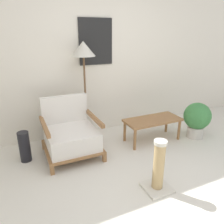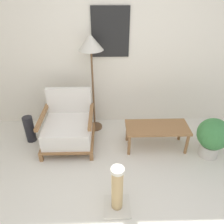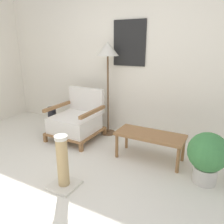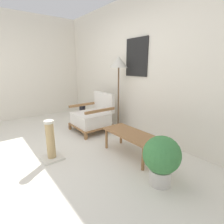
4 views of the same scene
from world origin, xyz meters
TOP-DOWN VIEW (x-y plane):
  - ground_plane at (0.00, 0.00)m, footprint 14.00×14.00m
  - wall_back at (0.00, 2.04)m, footprint 8.00×0.09m
  - armchair at (-0.65, 1.37)m, footprint 0.76×0.75m
  - floor_lamp at (-0.28, 1.78)m, footprint 0.36×0.36m
  - coffee_table at (0.67, 1.25)m, footprint 0.92×0.41m
  - vase at (-1.28, 1.46)m, footprint 0.15×0.15m
  - potted_plant at (1.41, 1.04)m, footprint 0.45×0.45m
  - scratching_post at (0.03, 0.20)m, footprint 0.30×0.30m

SIDE VIEW (x-z plane):
  - ground_plane at x=0.00m, z-range 0.00..0.00m
  - vase at x=-1.28m, z-range 0.00..0.43m
  - scratching_post at x=0.03m, z-range -0.05..0.57m
  - armchair at x=-0.65m, z-range -0.10..0.72m
  - coffee_table at x=0.67m, z-range 0.14..0.52m
  - potted_plant at x=1.41m, z-range 0.04..0.65m
  - wall_back at x=0.00m, z-range 0.00..2.70m
  - floor_lamp at x=-0.28m, z-range 0.57..2.15m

